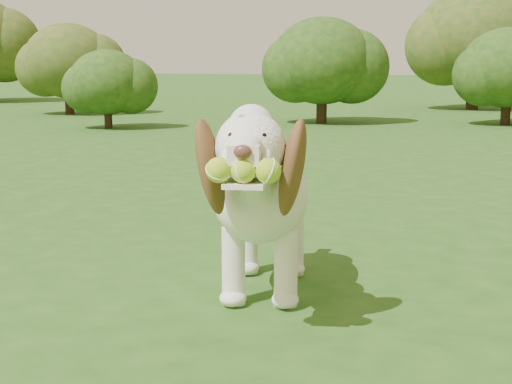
# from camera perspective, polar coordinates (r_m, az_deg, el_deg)

# --- Properties ---
(ground) EXTENTS (80.00, 80.00, 0.00)m
(ground) POSITION_cam_1_polar(r_m,az_deg,el_deg) (4.17, -3.90, -4.48)
(ground) COLOR #224C15
(ground) RESTS_ON ground
(dog) EXTENTS (0.56, 1.32, 0.86)m
(dog) POSITION_cam_1_polar(r_m,az_deg,el_deg) (3.35, 0.51, -0.02)
(dog) COLOR white
(dog) RESTS_ON ground
(shrub_a) EXTENTS (1.09, 1.09, 1.13)m
(shrub_a) POSITION_cam_1_polar(r_m,az_deg,el_deg) (11.49, -10.78, 7.86)
(shrub_a) COLOR #382314
(shrub_a) RESTS_ON ground
(shrub_b) EXTENTS (1.57, 1.57, 1.63)m
(shrub_b) POSITION_cam_1_polar(r_m,az_deg,el_deg) (12.21, 4.84, 9.48)
(shrub_b) COLOR #382314
(shrub_b) RESTS_ON ground
(shrub_e) EXTENTS (1.55, 1.55, 1.61)m
(shrub_e) POSITION_cam_1_polar(r_m,az_deg,el_deg) (14.48, -13.52, 9.26)
(shrub_e) COLOR #382314
(shrub_e) RESTS_ON ground
(shrub_i) EXTENTS (2.28, 2.28, 2.37)m
(shrub_i) POSITION_cam_1_polar(r_m,az_deg,el_deg) (15.93, 15.65, 10.81)
(shrub_i) COLOR #382314
(shrub_i) RESTS_ON ground
(shrub_c) EXTENTS (1.41, 1.41, 1.46)m
(shrub_c) POSITION_cam_1_polar(r_m,az_deg,el_deg) (12.45, 17.86, 8.60)
(shrub_c) COLOR #382314
(shrub_c) RESTS_ON ground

